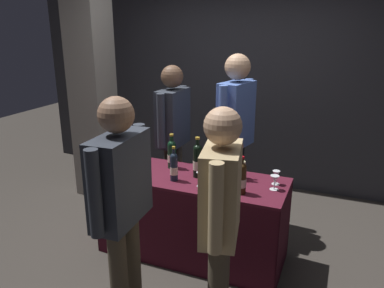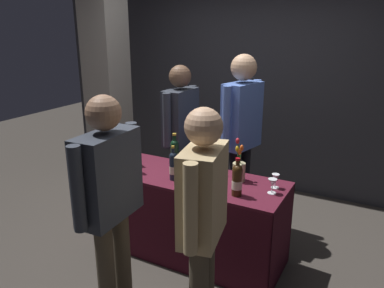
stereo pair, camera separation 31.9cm
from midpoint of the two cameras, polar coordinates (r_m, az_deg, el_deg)
The scene contains 21 objects.
ground_plane at distance 3.66m, azimuth 2.60°, elevation -16.06°, with size 12.00×12.00×0.00m, color #38332D.
back_partition at distance 4.86m, azimuth 12.77°, elevation 9.73°, with size 6.08×0.12×2.79m, color #2D2D33.
concrete_pillar at distance 4.66m, azimuth -10.86°, elevation 11.87°, with size 0.41×0.41×3.17m, color gray.
tasting_table at distance 3.40m, azimuth 2.72°, elevation -8.83°, with size 1.64×0.62×0.76m.
featured_wine_bottle at distance 2.95m, azimuth 9.90°, elevation -5.35°, with size 0.08×0.08×0.31m.
display_bottle_0 at distance 3.57m, azimuth -6.88°, elevation -0.83°, with size 0.08×0.08×0.34m.
display_bottle_1 at distance 3.25m, azimuth 3.67°, elevation -2.49°, with size 0.08×0.08×0.36m.
display_bottle_2 at distance 3.43m, azimuth -8.68°, elevation -2.08°, with size 0.07×0.07×0.28m.
display_bottle_3 at distance 3.39m, azimuth -6.69°, elevation -1.86°, with size 0.08×0.08×0.33m.
display_bottle_4 at distance 3.19m, azimuth 0.02°, elevation -3.33°, with size 0.07×0.07×0.30m.
display_bottle_5 at distance 3.47m, azimuth -0.00°, elevation -1.40°, with size 0.08×0.08×0.32m.
display_bottle_6 at distance 3.34m, azimuth 5.61°, elevation -2.26°, with size 0.08×0.08×0.32m.
wine_glass_near_vendor at distance 3.08m, azimuth 3.93°, elevation -4.93°, with size 0.07×0.07×0.12m.
wine_glass_mid at distance 3.06m, azimuth 14.95°, elevation -5.74°, with size 0.07×0.07×0.12m.
wine_glass_near_taster at distance 3.16m, azimuth 15.30°, elevation -5.03°, with size 0.07×0.07×0.12m.
flower_vase at distance 3.23m, azimuth 9.88°, elevation -3.79°, with size 0.11×0.11×0.38m.
brochure_stand at distance 3.12m, azimuth 6.07°, elevation -5.07°, with size 0.15×0.01×0.14m, color silver.
vendor_presenter at distance 3.68m, azimuth 9.90°, elevation 2.29°, with size 0.29×0.56×1.77m.
vendor_assistant at distance 3.94m, azimuth 0.59°, elevation 2.26°, with size 0.22×0.59×1.64m.
taster_foreground_right at distance 2.50m, azimuth -8.77°, elevation -7.33°, with size 0.23×0.64×1.62m.
taster_foreground_left at distance 2.30m, azimuth 5.69°, elevation -10.42°, with size 0.29×0.57×1.59m.
Camera 2 is at (1.45, -2.68, 2.03)m, focal length 35.52 mm.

